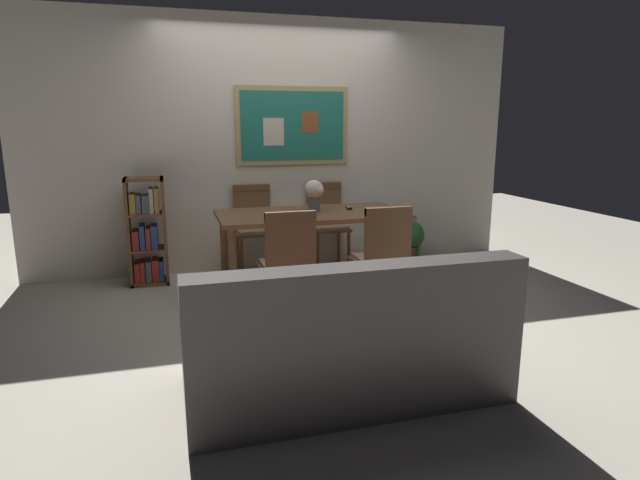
{
  "coord_description": "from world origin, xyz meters",
  "views": [
    {
      "loc": [
        -1.15,
        -4.25,
        1.54
      ],
      "look_at": [
        -0.04,
        -0.37,
        0.65
      ],
      "focal_mm": 29.85,
      "sensor_mm": 36.0,
      "label": 1
    }
  ],
  "objects_px": {
    "dining_table": "(311,222)",
    "dining_chair_near_right": "(383,252)",
    "leather_couch": "(345,344)",
    "dining_chair_near_left": "(288,258)",
    "bookshelf": "(147,235)",
    "tv_remote": "(349,208)",
    "dining_chair_far_left": "(254,222)",
    "flower_vase": "(314,192)",
    "dining_chair_far_right": "(326,218)",
    "potted_ivy": "(410,239)"
  },
  "relations": [
    {
      "from": "dining_chair_near_left",
      "to": "potted_ivy",
      "type": "height_order",
      "value": "dining_chair_near_left"
    },
    {
      "from": "flower_vase",
      "to": "tv_remote",
      "type": "xyz_separation_m",
      "value": [
        0.35,
        0.03,
        -0.16
      ]
    },
    {
      "from": "dining_chair_far_right",
      "to": "dining_chair_far_left",
      "type": "bearing_deg",
      "value": 179.46
    },
    {
      "from": "dining_table",
      "to": "tv_remote",
      "type": "bearing_deg",
      "value": 14.6
    },
    {
      "from": "flower_vase",
      "to": "tv_remote",
      "type": "distance_m",
      "value": 0.38
    },
    {
      "from": "dining_chair_near_right",
      "to": "leather_couch",
      "type": "relative_size",
      "value": 0.51
    },
    {
      "from": "flower_vase",
      "to": "tv_remote",
      "type": "height_order",
      "value": "flower_vase"
    },
    {
      "from": "leather_couch",
      "to": "tv_remote",
      "type": "height_order",
      "value": "leather_couch"
    },
    {
      "from": "bookshelf",
      "to": "leather_couch",
      "type": "bearing_deg",
      "value": -66.44
    },
    {
      "from": "dining_chair_near_left",
      "to": "flower_vase",
      "type": "relative_size",
      "value": 3.17
    },
    {
      "from": "dining_table",
      "to": "dining_chair_near_right",
      "type": "distance_m",
      "value": 0.89
    },
    {
      "from": "dining_chair_far_right",
      "to": "potted_ivy",
      "type": "height_order",
      "value": "dining_chair_far_right"
    },
    {
      "from": "dining_chair_near_right",
      "to": "dining_chair_near_left",
      "type": "height_order",
      "value": "same"
    },
    {
      "from": "dining_chair_near_left",
      "to": "leather_couch",
      "type": "bearing_deg",
      "value": -86.6
    },
    {
      "from": "potted_ivy",
      "to": "flower_vase",
      "type": "bearing_deg",
      "value": -153.27
    },
    {
      "from": "dining_chair_near_right",
      "to": "bookshelf",
      "type": "distance_m",
      "value": 2.35
    },
    {
      "from": "dining_chair_far_right",
      "to": "leather_couch",
      "type": "xyz_separation_m",
      "value": [
        -0.71,
        -2.73,
        -0.23
      ]
    },
    {
      "from": "tv_remote",
      "to": "dining_chair_far_left",
      "type": "bearing_deg",
      "value": 139.15
    },
    {
      "from": "leather_couch",
      "to": "flower_vase",
      "type": "bearing_deg",
      "value": 79.49
    },
    {
      "from": "dining_chair_far_left",
      "to": "potted_ivy",
      "type": "xyz_separation_m",
      "value": [
        1.75,
        -0.07,
        -0.28
      ]
    },
    {
      "from": "dining_chair_near_right",
      "to": "dining_chair_near_left",
      "type": "bearing_deg",
      "value": 179.35
    },
    {
      "from": "bookshelf",
      "to": "tv_remote",
      "type": "height_order",
      "value": "bookshelf"
    },
    {
      "from": "dining_chair_near_right",
      "to": "potted_ivy",
      "type": "distance_m",
      "value": 1.83
    },
    {
      "from": "dining_table",
      "to": "leather_couch",
      "type": "xyz_separation_m",
      "value": [
        -0.33,
        -1.94,
        -0.34
      ]
    },
    {
      "from": "dining_table",
      "to": "dining_chair_far_right",
      "type": "xyz_separation_m",
      "value": [
        0.38,
        0.79,
        -0.12
      ]
    },
    {
      "from": "dining_chair_near_left",
      "to": "dining_chair_near_right",
      "type": "bearing_deg",
      "value": -0.65
    },
    {
      "from": "dining_chair_far_left",
      "to": "dining_chair_near_left",
      "type": "xyz_separation_m",
      "value": [
        0.01,
        -1.58,
        0.0
      ]
    },
    {
      "from": "dining_chair_far_right",
      "to": "flower_vase",
      "type": "distance_m",
      "value": 0.87
    },
    {
      "from": "dining_chair_near_right",
      "to": "flower_vase",
      "type": "distance_m",
      "value": 1.0
    },
    {
      "from": "dining_chair_near_left",
      "to": "bookshelf",
      "type": "bearing_deg",
      "value": 126.35
    },
    {
      "from": "dining_chair_near_right",
      "to": "bookshelf",
      "type": "relative_size",
      "value": 0.88
    },
    {
      "from": "dining_table",
      "to": "dining_chair_far_left",
      "type": "xyz_separation_m",
      "value": [
        -0.41,
        0.79,
        -0.12
      ]
    },
    {
      "from": "potted_ivy",
      "to": "dining_chair_near_left",
      "type": "bearing_deg",
      "value": -138.97
    },
    {
      "from": "dining_chair_far_right",
      "to": "tv_remote",
      "type": "xyz_separation_m",
      "value": [
        0.01,
        -0.68,
        0.22
      ]
    },
    {
      "from": "dining_chair_near_left",
      "to": "dining_chair_far_right",
      "type": "relative_size",
      "value": 1.0
    },
    {
      "from": "potted_ivy",
      "to": "dining_chair_far_left",
      "type": "bearing_deg",
      "value": 177.76
    },
    {
      "from": "dining_table",
      "to": "dining_chair_near_left",
      "type": "xyz_separation_m",
      "value": [
        -0.4,
        -0.79,
        -0.12
      ]
    },
    {
      "from": "dining_chair_near_right",
      "to": "dining_chair_near_left",
      "type": "xyz_separation_m",
      "value": [
        -0.77,
        0.01,
        0.0
      ]
    },
    {
      "from": "dining_table",
      "to": "leather_couch",
      "type": "distance_m",
      "value": 2.0
    },
    {
      "from": "flower_vase",
      "to": "dining_chair_far_right",
      "type": "bearing_deg",
      "value": 64.99
    },
    {
      "from": "dining_chair_far_left",
      "to": "flower_vase",
      "type": "height_order",
      "value": "flower_vase"
    },
    {
      "from": "dining_chair_far_left",
      "to": "bookshelf",
      "type": "relative_size",
      "value": 0.88
    },
    {
      "from": "dining_chair_far_right",
      "to": "dining_table",
      "type": "bearing_deg",
      "value": -115.84
    },
    {
      "from": "dining_table",
      "to": "dining_chair_near_right",
      "type": "bearing_deg",
      "value": -64.87
    },
    {
      "from": "dining_chair_near_right",
      "to": "bookshelf",
      "type": "xyz_separation_m",
      "value": [
        -1.84,
        1.46,
        -0.05
      ]
    },
    {
      "from": "leather_couch",
      "to": "dining_chair_near_left",
      "type": "bearing_deg",
      "value": 93.4
    },
    {
      "from": "dining_chair_near_left",
      "to": "potted_ivy",
      "type": "relative_size",
      "value": 1.72
    },
    {
      "from": "dining_chair_far_left",
      "to": "flower_vase",
      "type": "relative_size",
      "value": 3.17
    },
    {
      "from": "dining_chair_near_left",
      "to": "bookshelf",
      "type": "height_order",
      "value": "bookshelf"
    },
    {
      "from": "dining_chair_far_right",
      "to": "flower_vase",
      "type": "relative_size",
      "value": 3.17
    }
  ]
}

